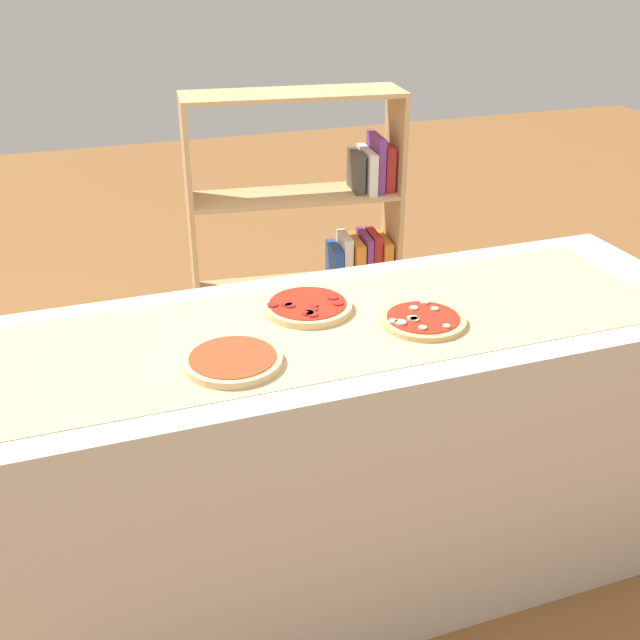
% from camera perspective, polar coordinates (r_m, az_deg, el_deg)
% --- Properties ---
extents(ground_plane, '(12.00, 12.00, 0.00)m').
position_cam_1_polar(ground_plane, '(2.64, 0.00, -18.19)').
color(ground_plane, brown).
extents(counter, '(2.32, 0.73, 0.90)m').
position_cam_1_polar(counter, '(2.35, 0.00, -10.35)').
color(counter, beige).
rests_on(counter, ground_plane).
extents(parchment_paper, '(1.98, 0.57, 0.00)m').
position_cam_1_polar(parchment_paper, '(2.10, 0.00, -0.46)').
color(parchment_paper, tan).
rests_on(parchment_paper, counter).
extents(pizza_plain_0, '(0.25, 0.25, 0.02)m').
position_cam_1_polar(pizza_plain_0, '(1.92, -6.52, -3.01)').
color(pizza_plain_0, '#E5C17F').
rests_on(pizza_plain_0, parchment_paper).
extents(pizza_pepperoni_1, '(0.26, 0.26, 0.03)m').
position_cam_1_polar(pizza_pepperoni_1, '(2.19, -0.92, 1.03)').
color(pizza_pepperoni_1, '#E5C17F').
rests_on(pizza_pepperoni_1, parchment_paper).
extents(pizza_mushroom_2, '(0.24, 0.24, 0.02)m').
position_cam_1_polar(pizza_mushroom_2, '(2.13, 7.67, 0.02)').
color(pizza_mushroom_2, '#DBB26B').
rests_on(pizza_mushroom_2, parchment_paper).
extents(bookshelf, '(0.94, 0.38, 1.30)m').
position_cam_1_polar(bookshelf, '(3.44, 0.22, 5.23)').
color(bookshelf, tan).
rests_on(bookshelf, ground_plane).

